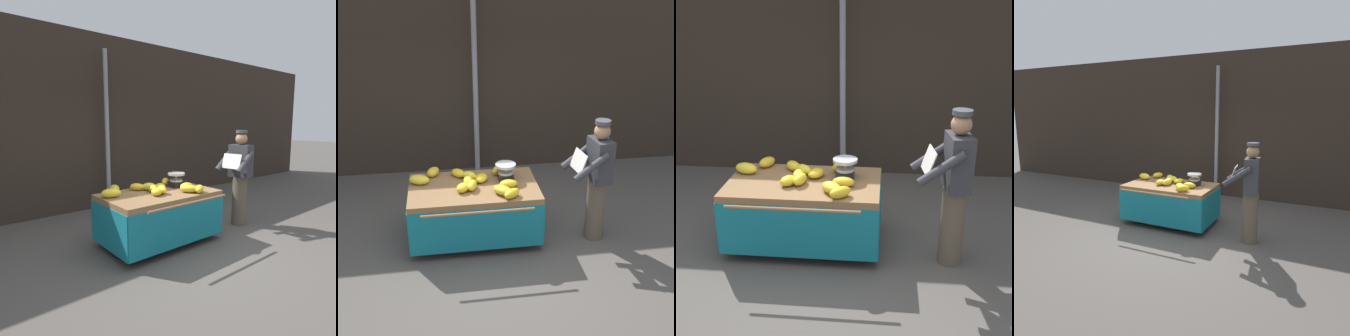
% 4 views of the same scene
% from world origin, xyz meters
% --- Properties ---
extents(ground_plane, '(60.00, 60.00, 0.00)m').
position_xyz_m(ground_plane, '(0.00, 0.00, 0.00)').
color(ground_plane, '#514C47').
extents(back_wall, '(16.00, 0.24, 3.68)m').
position_xyz_m(back_wall, '(0.00, 3.10, 1.84)').
color(back_wall, '#332821').
rests_on(back_wall, ground).
extents(street_pole, '(0.09, 0.09, 3.31)m').
position_xyz_m(street_pole, '(-0.03, 2.69, 1.65)').
color(street_pole, gray).
rests_on(street_pole, ground).
extents(banana_cart, '(1.74, 1.23, 0.80)m').
position_xyz_m(banana_cart, '(-0.26, 0.61, 0.58)').
color(banana_cart, olive).
rests_on(banana_cart, ground).
extents(weighing_scale, '(0.28, 0.28, 0.24)m').
position_xyz_m(weighing_scale, '(0.19, 0.74, 0.91)').
color(weighing_scale, black).
rests_on(weighing_scale, banana_cart).
extents(banana_bunch_0, '(0.25, 0.27, 0.11)m').
position_xyz_m(banana_bunch_0, '(-0.45, 0.93, 0.85)').
color(banana_bunch_0, gold).
rests_on(banana_bunch_0, banana_cart).
extents(banana_bunch_1, '(0.25, 0.23, 0.12)m').
position_xyz_m(banana_bunch_1, '(-0.30, 0.81, 0.86)').
color(banana_bunch_1, yellow).
rests_on(banana_bunch_1, banana_cart).
extents(banana_bunch_2, '(0.25, 0.25, 0.13)m').
position_xyz_m(banana_bunch_2, '(0.12, 0.94, 0.86)').
color(banana_bunch_2, gold).
rests_on(banana_bunch_2, banana_cart).
extents(banana_bunch_3, '(0.17, 0.26, 0.12)m').
position_xyz_m(banana_bunch_3, '(-0.29, 0.51, 0.86)').
color(banana_bunch_3, yellow).
rests_on(banana_bunch_3, banana_cart).
extents(banana_bunch_4, '(0.25, 0.28, 0.10)m').
position_xyz_m(banana_bunch_4, '(-0.14, 0.74, 0.85)').
color(banana_bunch_4, gold).
rests_on(banana_bunch_4, banana_cart).
extents(banana_bunch_5, '(0.24, 0.26, 0.11)m').
position_xyz_m(banana_bunch_5, '(-0.41, 0.47, 0.85)').
color(banana_bunch_5, gold).
rests_on(banana_bunch_5, banana_cart).
extents(banana_bunch_6, '(0.14, 0.23, 0.11)m').
position_xyz_m(banana_bunch_6, '(-0.33, 0.68, 0.85)').
color(banana_bunch_6, yellow).
rests_on(banana_bunch_6, banana_cart).
extents(banana_bunch_7, '(0.31, 0.24, 0.13)m').
position_xyz_m(banana_bunch_7, '(-0.98, 0.78, 0.86)').
color(banana_bunch_7, yellow).
rests_on(banana_bunch_7, banana_cart).
extents(banana_bunch_8, '(0.23, 0.29, 0.11)m').
position_xyz_m(banana_bunch_8, '(-0.79, 1.02, 0.85)').
color(banana_bunch_8, gold).
rests_on(banana_bunch_8, banana_cart).
extents(banana_bunch_9, '(0.25, 0.15, 0.11)m').
position_xyz_m(banana_bunch_9, '(0.20, 0.49, 0.85)').
color(banana_bunch_9, gold).
rests_on(banana_bunch_9, banana_cart).
extents(banana_bunch_10, '(0.31, 0.33, 0.12)m').
position_xyz_m(banana_bunch_10, '(0.09, 0.31, 0.85)').
color(banana_bunch_10, gold).
rests_on(banana_bunch_10, banana_cart).
extents(banana_bunch_11, '(0.27, 0.26, 0.12)m').
position_xyz_m(banana_bunch_11, '(0.19, 0.20, 0.86)').
color(banana_bunch_11, gold).
rests_on(banana_bunch_11, banana_cart).
extents(vendor_person, '(0.62, 0.56, 1.71)m').
position_xyz_m(vendor_person, '(1.37, 0.36, 0.87)').
color(vendor_person, brown).
rests_on(vendor_person, ground).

